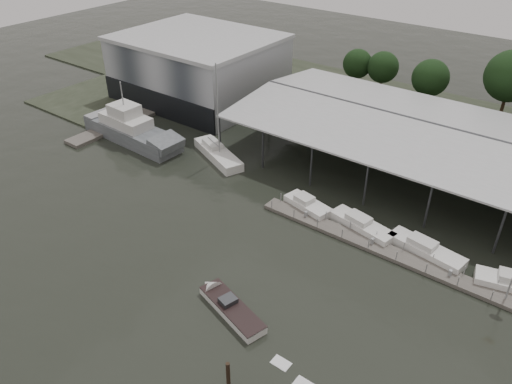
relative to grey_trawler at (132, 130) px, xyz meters
The scene contains 13 objects.
ground 27.03m from the grey_trawler, 25.51° to the right, with size 200.00×200.00×0.00m, color black.
land_strip_far 38.96m from the grey_trawler, 51.28° to the left, with size 140.00×30.00×0.30m.
land_strip_west 24.18m from the grey_trawler, 130.41° to the left, with size 20.00×40.00×0.30m.
storage_warehouse 19.04m from the grey_trawler, 101.25° to the left, with size 24.50×20.50×10.50m.
covered_boat_shed 44.71m from the grey_trawler, 21.60° to the left, with size 58.24×24.00×6.96m.
trawler_dock 6.27m from the grey_trawler, 157.16° to the left, with size 3.00×18.00×0.50m.
floating_dock 39.41m from the grey_trawler, ahead, with size 28.00×2.00×1.40m.
grey_trawler is the anchor object (origin of this frame).
white_sailboat 13.59m from the grey_trawler, 14.33° to the left, with size 10.15×6.27×13.47m.
speedboat_underway 36.45m from the grey_trawler, 28.16° to the right, with size 18.72×6.89×2.00m.
moored_cruiser_0 29.45m from the grey_trawler, ahead, with size 6.04×3.34×1.70m.
moored_cruiser_1 36.16m from the grey_trawler, ahead, with size 7.72×3.64×1.70m.
moored_cruiser_2 43.17m from the grey_trawler, ahead, with size 8.07×3.38×1.70m.
Camera 1 is at (28.85, -29.30, 32.23)m, focal length 35.00 mm.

